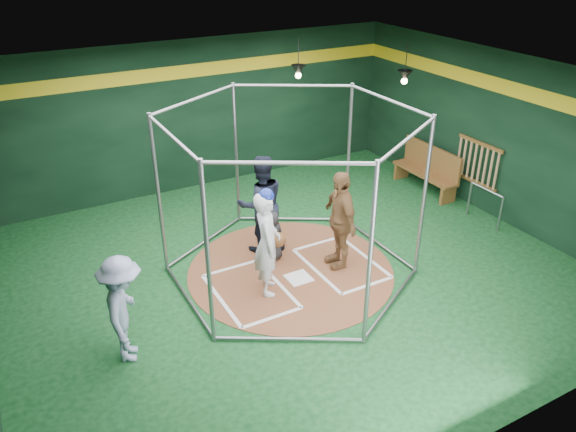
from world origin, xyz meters
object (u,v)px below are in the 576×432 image
visitor_leopard (340,220)px  dugout_bench (428,168)px  batter_figure (267,242)px  umpire (261,204)px

visitor_leopard → dugout_bench: (3.74, 1.81, -0.39)m
visitor_leopard → dugout_bench: 4.17m
batter_figure → umpire: umpire is taller
umpire → dugout_bench: umpire is taller
visitor_leopard → batter_figure: bearing=-76.8°
umpire → dugout_bench: bearing=-162.3°
dugout_bench → visitor_leopard: bearing=-154.1°
batter_figure → visitor_leopard: (1.55, 0.13, -0.03)m
dugout_bench → umpire: bearing=-172.5°
batter_figure → visitor_leopard: size_ratio=1.04×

